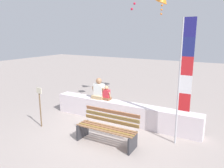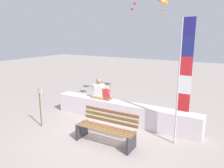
% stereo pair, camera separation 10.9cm
% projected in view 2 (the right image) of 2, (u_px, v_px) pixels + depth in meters
% --- Properties ---
extents(ground_plane, '(40.00, 40.00, 0.00)m').
position_uv_depth(ground_plane, '(103.00, 135.00, 6.57)').
color(ground_plane, gray).
extents(seawall_ledge, '(5.23, 0.46, 0.69)m').
position_uv_depth(seawall_ledge, '(122.00, 112.00, 7.48)').
color(seawall_ledge, silver).
rests_on(seawall_ledge, ground).
extents(park_bench, '(1.71, 0.63, 0.88)m').
position_uv_depth(park_bench, '(107.00, 128.00, 6.04)').
color(park_bench, '#8D6242').
rests_on(park_bench, ground).
extents(person_adult, '(0.49, 0.36, 0.75)m').
position_uv_depth(person_adult, '(99.00, 90.00, 7.84)').
color(person_adult, tan).
rests_on(person_adult, seawall_ledge).
extents(person_child, '(0.33, 0.24, 0.50)m').
position_uv_depth(person_child, '(107.00, 94.00, 7.70)').
color(person_child, brown).
rests_on(person_child, seawall_ledge).
extents(flag_banner, '(0.34, 0.05, 3.36)m').
position_uv_depth(flag_banner, '(183.00, 74.00, 5.59)').
color(flag_banner, '#B7B7BC').
rests_on(flag_banner, ground).
extents(sign_post, '(0.24, 0.05, 1.31)m').
position_uv_depth(sign_post, '(40.00, 104.00, 7.05)').
color(sign_post, brown).
rests_on(sign_post, ground).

